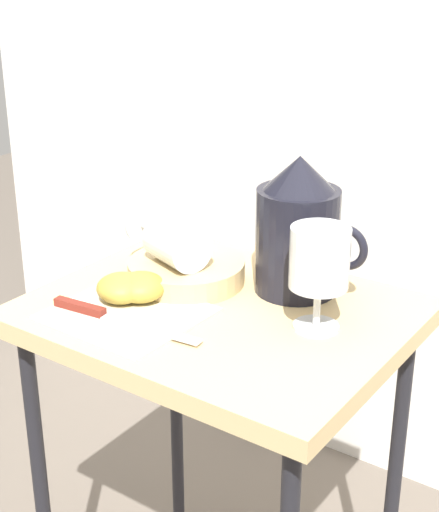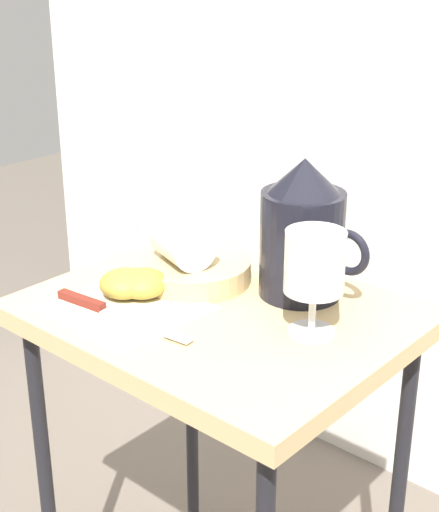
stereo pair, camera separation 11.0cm
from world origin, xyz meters
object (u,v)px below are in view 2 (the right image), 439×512
at_px(wine_glass_tipped_near, 182,240).
at_px(apple_half_right, 143,283).
at_px(basket_tray, 193,270).
at_px(table, 220,352).
at_px(knife, 103,309).
at_px(apple_half_left, 124,284).
at_px(pitcher, 302,241).
at_px(wine_glass_upright, 314,267).

relative_size(wine_glass_tipped_near, apple_half_right, 2.19).
distance_m(basket_tray, apple_half_right, 0.10).
bearing_deg(basket_tray, wine_glass_tipped_near, -109.73).
bearing_deg(table, basket_tray, 155.20).
bearing_deg(apple_half_right, basket_tray, 83.60).
bearing_deg(knife, apple_half_right, 85.60).
relative_size(wine_glass_tipped_near, apple_half_left, 2.19).
height_order(apple_half_left, apple_half_right, same).
bearing_deg(apple_half_right, apple_half_left, -138.01).
distance_m(basket_tray, pitcher, 0.18).
xyz_separation_m(basket_tray, apple_half_right, (-0.01, -0.10, 0.01)).
relative_size(wine_glass_upright, apple_half_left, 1.97).
height_order(basket_tray, wine_glass_tipped_near, wine_glass_tipped_near).
bearing_deg(wine_glass_tipped_near, apple_half_left, -104.29).
xyz_separation_m(table, wine_glass_tipped_near, (-0.10, 0.03, 0.15)).
bearing_deg(pitcher, wine_glass_upright, -47.47).
bearing_deg(wine_glass_upright, apple_half_left, -161.08).
bearing_deg(wine_glass_upright, basket_tray, 174.82).
height_order(pitcher, knife, pitcher).
distance_m(basket_tray, knife, 0.17).
distance_m(wine_glass_tipped_near, apple_half_right, 0.09).
bearing_deg(knife, wine_glass_upright, 30.13).
relative_size(wine_glass_tipped_near, knife, 0.67).
bearing_deg(knife, table, 49.42).
bearing_deg(table, pitcher, 61.65).
height_order(apple_half_right, knife, apple_half_right).
relative_size(basket_tray, apple_half_left, 2.44).
bearing_deg(apple_half_left, knife, -75.50).
height_order(table, apple_half_left, apple_half_left).
distance_m(basket_tray, wine_glass_upright, 0.25).
height_order(wine_glass_tipped_near, knife, wine_glass_tipped_near).
bearing_deg(table, wine_glass_tipped_near, 165.53).
distance_m(basket_tray, apple_half_left, 0.12).
bearing_deg(apple_half_left, wine_glass_upright, 18.92).
xyz_separation_m(apple_half_left, apple_half_right, (0.02, 0.02, 0.00)).
distance_m(wine_glass_upright, apple_half_right, 0.27).
xyz_separation_m(table, wine_glass_upright, (0.15, 0.02, 0.17)).
distance_m(apple_half_right, knife, 0.08).
bearing_deg(wine_glass_upright, apple_half_right, -163.41).
height_order(pitcher, apple_half_left, pitcher).
relative_size(table, apple_half_left, 9.11).
xyz_separation_m(basket_tray, wine_glass_upright, (0.24, -0.02, 0.08)).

